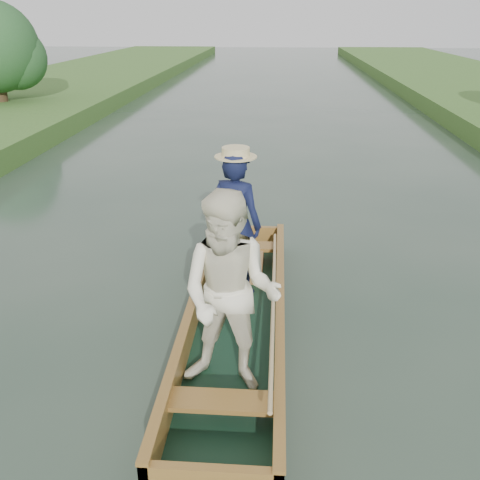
{
  "coord_description": "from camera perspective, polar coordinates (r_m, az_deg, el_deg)",
  "views": [
    {
      "loc": [
        0.43,
        -5.44,
        3.51
      ],
      "look_at": [
        0.0,
        0.6,
        0.95
      ],
      "focal_mm": 40.0,
      "sensor_mm": 36.0,
      "label": 1
    }
  ],
  "objects": [
    {
      "name": "punt",
      "position": [
        5.88,
        -0.67,
        -4.59
      ],
      "size": [
        1.17,
        5.0,
        2.11
      ],
      "color": "#122F1E",
      "rests_on": "ground"
    },
    {
      "name": "trees_far",
      "position": [
        13.77,
        20.34,
        16.74
      ],
      "size": [
        22.67,
        14.57,
        4.4
      ],
      "color": "#47331E",
      "rests_on": "ground"
    },
    {
      "name": "ground",
      "position": [
        6.49,
        -0.38,
        -9.83
      ],
      "size": [
        120.0,
        120.0,
        0.0
      ],
      "primitive_type": "plane",
      "color": "#283D30",
      "rests_on": "ground"
    }
  ]
}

